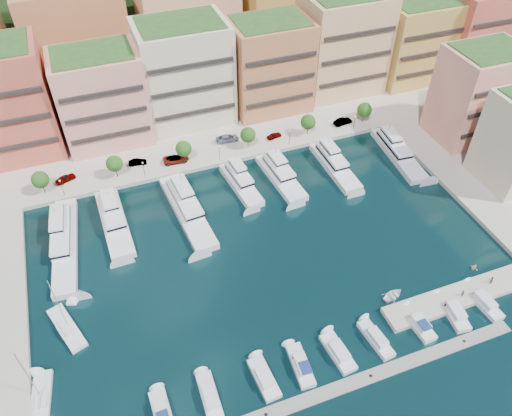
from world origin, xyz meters
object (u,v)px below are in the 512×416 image
object	(u,v)px
car_3	(228,138)
car_5	(343,121)
cruiser_4	(301,366)
lamppost_4	(355,120)
lamppost_0	(61,185)
sailboat_0	(41,399)
yacht_1	(114,220)
yacht_4	(280,175)
car_0	(66,178)
cruiser_3	(264,378)
tender_3	(474,267)
cruiser_7	(419,324)
yacht_2	(186,207)
yacht_6	(397,151)
person_1	(491,280)
person_0	(463,293)
sailboat_1	(67,328)
car_1	(138,162)
tree_0	(40,180)
lamppost_1	(143,167)
yacht_3	(240,181)
tree_1	(114,164)
cruiser_2	(210,398)
yacht_0	(64,240)
tree_2	(183,149)
tree_3	(248,135)
car_4	(274,136)
cruiser_6	(376,339)
tree_4	(308,122)
tree_5	(365,110)
lamppost_3	(290,135)
yacht_5	(334,163)
cruiser_9	(483,302)
cruiser_1	(163,414)
lamppost_2	(219,150)
cruiser_5	(338,353)
car_2	(176,159)

from	to	relation	value
car_3	car_5	bearing A→B (deg)	-93.83
cruiser_4	lamppost_4	bearing A→B (deg)	54.48
lamppost_0	sailboat_0	world-z (taller)	sailboat_0
cruiser_4	yacht_1	bearing A→B (deg)	117.78
yacht_4	car_3	distance (m)	18.45
car_0	car_3	bearing A→B (deg)	-110.34
cruiser_3	tender_3	size ratio (longest dim) A/B	4.53
lamppost_4	cruiser_7	distance (m)	58.55
yacht_2	yacht_6	world-z (taller)	same
sailboat_0	person_1	distance (m)	79.61
cruiser_4	person_0	size ratio (longest dim) A/B	5.04
sailboat_1	person_0	size ratio (longest dim) A/B	8.35
car_1	tree_0	bearing A→B (deg)	105.78
lamppost_1	yacht_3	distance (m)	22.13
yacht_2	car_1	world-z (taller)	yacht_2
cruiser_4	tree_1	bearing A→B (deg)	109.14
cruiser_2	cruiser_3	xyz separation A→B (m)	(8.98, 0.01, 0.00)
yacht_0	yacht_6	distance (m)	78.75
tree_2	tree_3	world-z (taller)	same
lamppost_0	car_4	bearing A→B (deg)	4.29
yacht_0	cruiser_2	size ratio (longest dim) A/B	3.16
cruiser_6	cruiser_3	bearing A→B (deg)	179.99
tree_4	person_0	bearing A→B (deg)	-84.87
yacht_3	car_0	bearing A→B (deg)	158.87
tree_5	yacht_4	distance (m)	31.61
tree_0	cruiser_3	size ratio (longest dim) A/B	0.73
lamppost_3	yacht_5	xyz separation A→B (m)	(6.84, -10.85, -2.62)
lamppost_3	cruiser_9	size ratio (longest dim) A/B	0.48
yacht_0	sailboat_0	bearing A→B (deg)	-101.12
lamppost_0	tender_3	xyz separation A→B (m)	(71.98, -48.49, -3.37)
tree_2	car_1	world-z (taller)	tree_2
tree_0	yacht_2	distance (m)	32.44
cruiser_1	cruiser_4	size ratio (longest dim) A/B	0.98
lamppost_1	cruiser_9	world-z (taller)	lamppost_1
tree_4	lamppost_0	world-z (taller)	tree_4
tree_0	tree_5	world-z (taller)	same
cruiser_3	lamppost_2	bearing A→B (deg)	79.65
lamppost_1	car_5	distance (m)	52.77
tree_0	car_4	xyz separation A→B (m)	(55.58, 1.57, -3.07)
cruiser_4	lamppost_0	bearing A→B (deg)	119.96
car_3	tree_2	bearing A→B (deg)	112.06
tender_3	person_0	bearing A→B (deg)	103.67
tree_0	car_4	bearing A→B (deg)	1.62
yacht_1	yacht_5	world-z (taller)	same
person_1	yacht_1	bearing A→B (deg)	-29.84
cruiser_5	car_2	bearing A→B (deg)	102.42
person_1	person_0	bearing A→B (deg)	8.88
tree_3	cruiser_7	world-z (taller)	tree_3
tree_0	car_5	xyz separation A→B (m)	(74.63, 0.98, -2.92)
car_4	person_1	bearing A→B (deg)	-173.14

